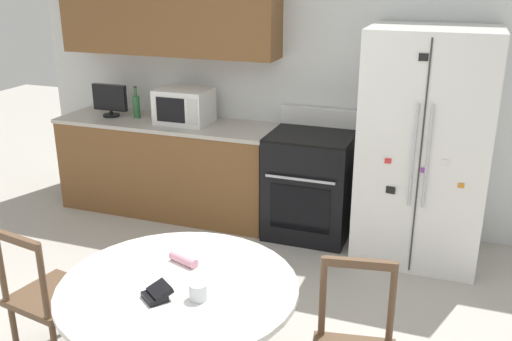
{
  "coord_description": "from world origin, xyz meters",
  "views": [
    {
      "loc": [
        1.4,
        -2.28,
        2.25
      ],
      "look_at": [
        0.15,
        1.15,
        0.95
      ],
      "focal_mm": 40.0,
      "sensor_mm": 36.0,
      "label": 1
    }
  ],
  "objects_px": {
    "dining_chair_left": "(50,298)",
    "counter_bottle": "(136,106)",
    "microwave": "(184,106)",
    "refrigerator": "(424,147)",
    "countertop_tv": "(110,99)",
    "candle_glass": "(198,292)",
    "wallet": "(157,293)",
    "oven_range": "(310,184)"
  },
  "relations": [
    {
      "from": "oven_range",
      "to": "dining_chair_left",
      "type": "relative_size",
      "value": 1.2
    },
    {
      "from": "countertop_tv",
      "to": "wallet",
      "type": "height_order",
      "value": "countertop_tv"
    },
    {
      "from": "wallet",
      "to": "countertop_tv",
      "type": "bearing_deg",
      "value": 127.19
    },
    {
      "from": "candle_glass",
      "to": "microwave",
      "type": "bearing_deg",
      "value": 117.92
    },
    {
      "from": "microwave",
      "to": "dining_chair_left",
      "type": "bearing_deg",
      "value": -83.77
    },
    {
      "from": "countertop_tv",
      "to": "counter_bottle",
      "type": "height_order",
      "value": "countertop_tv"
    },
    {
      "from": "oven_range",
      "to": "countertop_tv",
      "type": "relative_size",
      "value": 3.09
    },
    {
      "from": "oven_range",
      "to": "microwave",
      "type": "bearing_deg",
      "value": 178.09
    },
    {
      "from": "counter_bottle",
      "to": "wallet",
      "type": "xyz_separation_m",
      "value": [
        1.62,
        -2.53,
        -0.24
      ]
    },
    {
      "from": "microwave",
      "to": "candle_glass",
      "type": "distance_m",
      "value": 2.78
    },
    {
      "from": "countertop_tv",
      "to": "counter_bottle",
      "type": "distance_m",
      "value": 0.27
    },
    {
      "from": "refrigerator",
      "to": "countertop_tv",
      "type": "height_order",
      "value": "refrigerator"
    },
    {
      "from": "countertop_tv",
      "to": "dining_chair_left",
      "type": "distance_m",
      "value": 2.56
    },
    {
      "from": "refrigerator",
      "to": "wallet",
      "type": "xyz_separation_m",
      "value": [
        -1.04,
        -2.4,
        -0.15
      ]
    },
    {
      "from": "oven_range",
      "to": "candle_glass",
      "type": "distance_m",
      "value": 2.43
    },
    {
      "from": "counter_bottle",
      "to": "wallet",
      "type": "relative_size",
      "value": 1.73
    },
    {
      "from": "oven_range",
      "to": "wallet",
      "type": "relative_size",
      "value": 6.23
    },
    {
      "from": "dining_chair_left",
      "to": "counter_bottle",
      "type": "bearing_deg",
      "value": 118.36
    },
    {
      "from": "refrigerator",
      "to": "candle_glass",
      "type": "bearing_deg",
      "value": -110.08
    },
    {
      "from": "countertop_tv",
      "to": "wallet",
      "type": "xyz_separation_m",
      "value": [
        1.89,
        -2.48,
        -0.29
      ]
    },
    {
      "from": "refrigerator",
      "to": "oven_range",
      "type": "xyz_separation_m",
      "value": [
        -0.93,
        0.07,
        -0.45
      ]
    },
    {
      "from": "microwave",
      "to": "counter_bottle",
      "type": "height_order",
      "value": "microwave"
    },
    {
      "from": "microwave",
      "to": "wallet",
      "type": "height_order",
      "value": "microwave"
    },
    {
      "from": "counter_bottle",
      "to": "dining_chair_left",
      "type": "relative_size",
      "value": 0.33
    },
    {
      "from": "candle_glass",
      "to": "wallet",
      "type": "distance_m",
      "value": 0.2
    },
    {
      "from": "dining_chair_left",
      "to": "countertop_tv",
      "type": "bearing_deg",
      "value": 124.39
    },
    {
      "from": "oven_range",
      "to": "microwave",
      "type": "distance_m",
      "value": 1.36
    },
    {
      "from": "oven_range",
      "to": "microwave",
      "type": "relative_size",
      "value": 2.25
    },
    {
      "from": "microwave",
      "to": "candle_glass",
      "type": "height_order",
      "value": "microwave"
    },
    {
      "from": "dining_chair_left",
      "to": "candle_glass",
      "type": "height_order",
      "value": "dining_chair_left"
    },
    {
      "from": "oven_range",
      "to": "countertop_tv",
      "type": "xyz_separation_m",
      "value": [
        -2.0,
        0.01,
        0.6
      ]
    },
    {
      "from": "microwave",
      "to": "dining_chair_left",
      "type": "relative_size",
      "value": 0.53
    },
    {
      "from": "wallet",
      "to": "counter_bottle",
      "type": "bearing_deg",
      "value": 122.73
    },
    {
      "from": "counter_bottle",
      "to": "microwave",
      "type": "bearing_deg",
      "value": -1.63
    },
    {
      "from": "refrigerator",
      "to": "microwave",
      "type": "distance_m",
      "value": 2.16
    },
    {
      "from": "oven_range",
      "to": "counter_bottle",
      "type": "xyz_separation_m",
      "value": [
        -1.74,
        0.06,
        0.55
      ]
    },
    {
      "from": "oven_range",
      "to": "countertop_tv",
      "type": "distance_m",
      "value": 2.09
    },
    {
      "from": "countertop_tv",
      "to": "candle_glass",
      "type": "distance_m",
      "value": 3.2
    },
    {
      "from": "refrigerator",
      "to": "candle_glass",
      "type": "relative_size",
      "value": 19.66
    },
    {
      "from": "refrigerator",
      "to": "oven_range",
      "type": "relative_size",
      "value": 1.71
    },
    {
      "from": "oven_range",
      "to": "wallet",
      "type": "distance_m",
      "value": 2.49
    },
    {
      "from": "microwave",
      "to": "dining_chair_left",
      "type": "xyz_separation_m",
      "value": [
        0.25,
        -2.29,
        -0.62
      ]
    }
  ]
}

